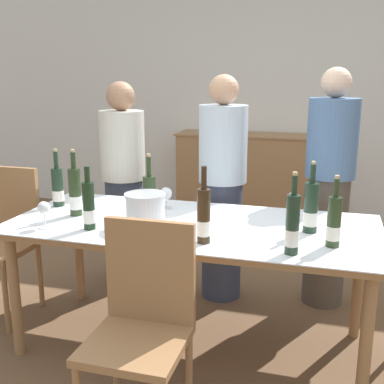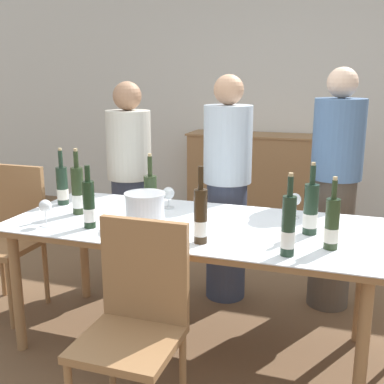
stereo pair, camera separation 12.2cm
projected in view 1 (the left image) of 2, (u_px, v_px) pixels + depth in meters
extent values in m
plane|color=brown|center=(192.00, 344.00, 2.88)|extent=(12.00, 12.00, 0.00)
cube|color=silver|center=(264.00, 90.00, 5.23)|extent=(8.00, 0.10, 2.80)
cube|color=#996B42|center=(243.00, 179.00, 5.23)|extent=(1.39, 0.44, 0.94)
cube|color=#996B42|center=(244.00, 135.00, 5.11)|extent=(1.43, 0.46, 0.02)
cylinder|color=#996B42|center=(15.00, 296.00, 2.70)|extent=(0.06, 0.06, 0.72)
cylinder|color=#996B42|center=(366.00, 346.00, 2.21)|extent=(0.06, 0.06, 0.72)
cylinder|color=#996B42|center=(79.00, 252.00, 3.38)|extent=(0.06, 0.06, 0.72)
cylinder|color=#996B42|center=(358.00, 282.00, 2.88)|extent=(0.06, 0.06, 0.72)
cube|color=#996B42|center=(192.00, 227.00, 2.70)|extent=(2.03, 0.88, 0.04)
cube|color=white|center=(192.00, 224.00, 2.70)|extent=(2.06, 0.91, 0.01)
cylinder|color=silver|center=(145.00, 210.00, 2.62)|extent=(0.21, 0.21, 0.19)
cylinder|color=silver|center=(145.00, 195.00, 2.60)|extent=(0.22, 0.22, 0.01)
cylinder|color=#28381E|center=(75.00, 192.00, 2.82)|extent=(0.07, 0.07, 0.28)
cylinder|color=white|center=(76.00, 202.00, 2.83)|extent=(0.07, 0.07, 0.08)
cylinder|color=#28381E|center=(73.00, 160.00, 2.77)|extent=(0.03, 0.03, 0.10)
cylinder|color=tan|center=(73.00, 151.00, 2.76)|extent=(0.02, 0.02, 0.02)
cylinder|color=#28381E|center=(334.00, 222.00, 2.31)|extent=(0.07, 0.07, 0.25)
cylinder|color=silver|center=(333.00, 233.00, 2.32)|extent=(0.07, 0.07, 0.07)
cylinder|color=#28381E|center=(336.00, 188.00, 2.27)|extent=(0.03, 0.03, 0.09)
cylinder|color=tan|center=(337.00, 177.00, 2.25)|extent=(0.02, 0.02, 0.02)
cylinder|color=#332314|center=(204.00, 216.00, 2.35)|extent=(0.07, 0.07, 0.27)
cylinder|color=white|center=(204.00, 228.00, 2.37)|extent=(0.07, 0.07, 0.08)
cylinder|color=#332314|center=(204.00, 178.00, 2.31)|extent=(0.03, 0.03, 0.11)
cylinder|color=black|center=(89.00, 206.00, 2.57)|extent=(0.06, 0.06, 0.26)
cylinder|color=white|center=(89.00, 216.00, 2.58)|extent=(0.07, 0.07, 0.07)
cylinder|color=black|center=(87.00, 174.00, 2.52)|extent=(0.03, 0.03, 0.09)
cylinder|color=#1E3323|center=(292.00, 225.00, 2.21)|extent=(0.06, 0.06, 0.28)
cylinder|color=white|center=(292.00, 238.00, 2.22)|extent=(0.07, 0.07, 0.08)
cylinder|color=#1E3323|center=(295.00, 185.00, 2.16)|extent=(0.03, 0.03, 0.09)
cylinder|color=tan|center=(295.00, 174.00, 2.15)|extent=(0.02, 0.02, 0.02)
cylinder|color=#1E3323|center=(311.00, 208.00, 2.52)|extent=(0.07, 0.07, 0.26)
cylinder|color=white|center=(310.00, 218.00, 2.53)|extent=(0.08, 0.08, 0.07)
cylinder|color=#1E3323|center=(313.00, 174.00, 2.47)|extent=(0.03, 0.03, 0.10)
cylinder|color=tan|center=(314.00, 163.00, 2.46)|extent=(0.02, 0.02, 0.02)
cylinder|color=#1E3323|center=(58.00, 187.00, 3.03)|extent=(0.07, 0.07, 0.24)
cylinder|color=silver|center=(58.00, 195.00, 3.04)|extent=(0.07, 0.07, 0.07)
cylinder|color=#1E3323|center=(56.00, 160.00, 2.98)|extent=(0.03, 0.03, 0.11)
cylinder|color=tan|center=(55.00, 150.00, 2.97)|extent=(0.02, 0.02, 0.02)
cylinder|color=#28381E|center=(149.00, 197.00, 2.77)|extent=(0.07, 0.07, 0.25)
cylinder|color=silver|center=(150.00, 206.00, 2.78)|extent=(0.08, 0.08, 0.07)
cylinder|color=#28381E|center=(149.00, 167.00, 2.73)|extent=(0.03, 0.03, 0.11)
cylinder|color=tan|center=(149.00, 155.00, 2.71)|extent=(0.02, 0.02, 0.02)
cylinder|color=white|center=(45.00, 227.00, 2.62)|extent=(0.07, 0.07, 0.00)
cylinder|color=white|center=(45.00, 219.00, 2.60)|extent=(0.01, 0.01, 0.08)
sphere|color=white|center=(44.00, 208.00, 2.59)|extent=(0.07, 0.07, 0.07)
cylinder|color=white|center=(166.00, 208.00, 3.00)|extent=(0.07, 0.07, 0.00)
cylinder|color=white|center=(166.00, 203.00, 2.99)|extent=(0.01, 0.01, 0.06)
sphere|color=white|center=(166.00, 193.00, 2.97)|extent=(0.08, 0.08, 0.08)
cylinder|color=white|center=(292.00, 216.00, 2.82)|extent=(0.06, 0.06, 0.00)
cylinder|color=white|center=(292.00, 209.00, 2.81)|extent=(0.01, 0.01, 0.08)
sphere|color=white|center=(293.00, 198.00, 2.79)|extent=(0.07, 0.07, 0.07)
cylinder|color=#996B42|center=(116.00, 361.00, 2.34)|extent=(0.03, 0.03, 0.43)
cylinder|color=#996B42|center=(189.00, 374.00, 2.24)|extent=(0.03, 0.03, 0.43)
cube|color=#996B42|center=(135.00, 344.00, 2.06)|extent=(0.42, 0.42, 0.04)
cube|color=#996B42|center=(150.00, 271.00, 2.18)|extent=(0.42, 0.04, 0.48)
cylinder|color=#996B42|center=(6.00, 299.00, 2.95)|extent=(0.03, 0.03, 0.45)
cylinder|color=#996B42|center=(40.00, 276.00, 3.30)|extent=(0.03, 0.03, 0.45)
cube|color=#996B42|center=(11.00, 203.00, 3.24)|extent=(0.42, 0.04, 0.49)
cylinder|color=#383F56|center=(125.00, 230.00, 3.69)|extent=(0.28, 0.28, 0.81)
cylinder|color=beige|center=(122.00, 145.00, 3.54)|extent=(0.33, 0.33, 0.50)
sphere|color=#A37556|center=(121.00, 96.00, 3.45)|extent=(0.21, 0.21, 0.21)
cylinder|color=#383F56|center=(222.00, 240.00, 3.43)|extent=(0.28, 0.28, 0.85)
cylinder|color=silver|center=(223.00, 144.00, 3.26)|extent=(0.33, 0.33, 0.52)
sphere|color=tan|center=(224.00, 90.00, 3.18)|extent=(0.20, 0.20, 0.20)
cylinder|color=#51473D|center=(325.00, 241.00, 3.32)|extent=(0.28, 0.28, 0.90)
cylinder|color=#4C6B93|center=(333.00, 138.00, 3.15)|extent=(0.33, 0.33, 0.52)
sphere|color=beige|center=(336.00, 82.00, 3.07)|extent=(0.20, 0.20, 0.20)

